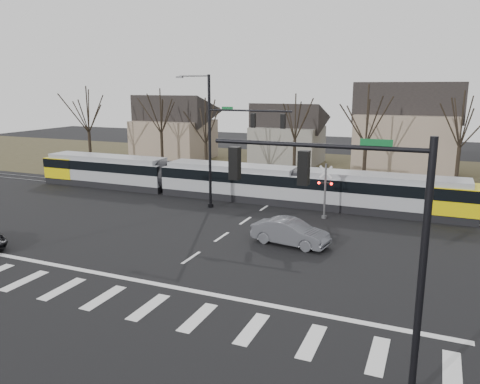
% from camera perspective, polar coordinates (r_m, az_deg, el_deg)
% --- Properties ---
extents(ground, '(140.00, 140.00, 0.00)m').
position_cam_1_polar(ground, '(24.82, -8.22, -9.43)').
color(ground, black).
extents(grass_verge, '(140.00, 28.00, 0.01)m').
position_cam_1_polar(grass_verge, '(53.79, 9.58, 2.58)').
color(grass_verge, '#38331E').
rests_on(grass_verge, ground).
extents(crosswalk, '(27.00, 2.60, 0.01)m').
position_cam_1_polar(crosswalk, '(21.79, -13.77, -12.91)').
color(crosswalk, silver).
rests_on(crosswalk, ground).
extents(stop_line, '(28.00, 0.35, 0.01)m').
position_cam_1_polar(stop_line, '(23.42, -10.52, -10.89)').
color(stop_line, silver).
rests_on(stop_line, ground).
extents(lane_dashes, '(0.18, 30.00, 0.01)m').
position_cam_1_polar(lane_dashes, '(38.71, 4.03, -1.21)').
color(lane_dashes, silver).
rests_on(lane_dashes, ground).
extents(rail_pair, '(90.00, 1.52, 0.06)m').
position_cam_1_polar(rail_pair, '(38.52, 3.94, -1.25)').
color(rail_pair, '#59595E').
rests_on(rail_pair, ground).
extents(tram, '(38.45, 2.85, 2.91)m').
position_cam_1_polar(tram, '(39.78, -1.32, 1.53)').
color(tram, gray).
rests_on(tram, ground).
extents(sedan, '(3.06, 5.18, 1.54)m').
position_cam_1_polar(sedan, '(28.31, 6.16, -4.90)').
color(sedan, '#53545A').
rests_on(sedan, ground).
extents(signal_pole_near_right, '(6.72, 0.44, 8.00)m').
position_cam_1_polar(signal_pole_near_right, '(14.34, 14.11, -4.43)').
color(signal_pole_near_right, black).
rests_on(signal_pole_near_right, ground).
extents(signal_pole_far, '(9.28, 0.44, 10.20)m').
position_cam_1_polar(signal_pole_far, '(35.39, -1.40, 6.87)').
color(signal_pole_far, black).
rests_on(signal_pole_far, ground).
extents(rail_crossing_signal, '(1.08, 0.36, 4.00)m').
position_cam_1_polar(rail_crossing_signal, '(33.96, 10.31, -0.11)').
color(rail_crossing_signal, '#59595B').
rests_on(rail_crossing_signal, ground).
extents(tree_row, '(59.20, 7.20, 10.00)m').
position_cam_1_polar(tree_row, '(46.89, 10.47, 7.24)').
color(tree_row, black).
rests_on(tree_row, ground).
extents(house_a, '(9.72, 8.64, 8.60)m').
position_cam_1_polar(house_a, '(62.64, -8.07, 8.15)').
color(house_a, gray).
rests_on(house_a, ground).
extents(house_b, '(8.64, 7.56, 7.65)m').
position_cam_1_polar(house_b, '(58.40, 5.84, 7.40)').
color(house_b, slate).
rests_on(house_b, ground).
extents(house_c, '(10.80, 8.64, 10.10)m').
position_cam_1_polar(house_c, '(52.84, 19.66, 7.56)').
color(house_c, gray).
rests_on(house_c, ground).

